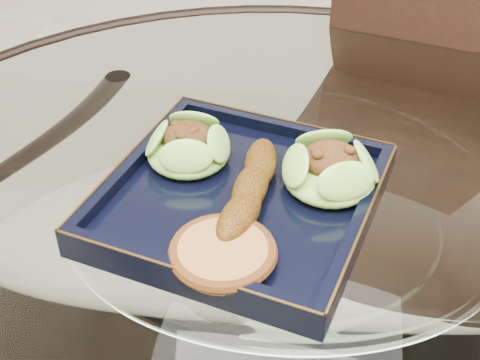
# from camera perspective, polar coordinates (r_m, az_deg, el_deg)

# --- Properties ---
(dining_table) EXTENTS (1.13, 1.13, 0.77)m
(dining_table) POSITION_cam_1_polar(r_m,az_deg,el_deg) (0.81, 3.16, -13.05)
(dining_table) COLOR white
(dining_table) RESTS_ON ground
(dining_chair) EXTENTS (0.44, 0.44, 0.87)m
(dining_chair) POSITION_cam_1_polar(r_m,az_deg,el_deg) (1.15, 13.65, -3.30)
(dining_chair) COLOR black
(dining_chair) RESTS_ON ground
(navy_plate) EXTENTS (0.32, 0.32, 0.02)m
(navy_plate) POSITION_cam_1_polar(r_m,az_deg,el_deg) (0.71, 0.00, -1.91)
(navy_plate) COLOR black
(navy_plate) RESTS_ON dining_table
(lettuce_wrap_left) EXTENTS (0.11, 0.11, 0.03)m
(lettuce_wrap_left) POSITION_cam_1_polar(r_m,az_deg,el_deg) (0.74, -4.45, 2.67)
(lettuce_wrap_left) COLOR #62A931
(lettuce_wrap_left) RESTS_ON navy_plate
(lettuce_wrap_right) EXTENTS (0.10, 0.10, 0.04)m
(lettuce_wrap_right) POSITION_cam_1_polar(r_m,az_deg,el_deg) (0.71, 7.68, 0.67)
(lettuce_wrap_right) COLOR #6BAF32
(lettuce_wrap_right) RESTS_ON navy_plate
(roasted_plantain) EXTENTS (0.04, 0.17, 0.03)m
(roasted_plantain) POSITION_cam_1_polar(r_m,az_deg,el_deg) (0.69, 0.90, -0.69)
(roasted_plantain) COLOR #673C0A
(roasted_plantain) RESTS_ON navy_plate
(crumb_patty) EXTENTS (0.10, 0.10, 0.02)m
(crumb_patty) POSITION_cam_1_polar(r_m,az_deg,el_deg) (0.62, -1.47, -6.33)
(crumb_patty) COLOR #A66637
(crumb_patty) RESTS_ON navy_plate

